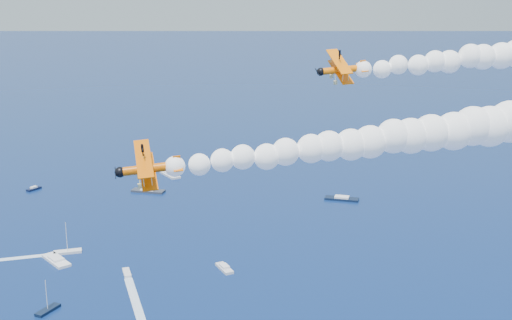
{
  "coord_description": "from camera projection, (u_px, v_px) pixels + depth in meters",
  "views": [
    {
      "loc": [
        10.81,
        -53.61,
        70.62
      ],
      "look_at": [
        9.38,
        29.24,
        48.56
      ],
      "focal_mm": 46.98,
      "sensor_mm": 36.0,
      "label": 1
    }
  ],
  "objects": [
    {
      "name": "biplane_lead",
      "position": [
        342.0,
        70.0,
        92.95
      ],
      "size": [
        8.48,
        10.16,
        7.5
      ],
      "primitive_type": null,
      "rotation": [
        -0.32,
        0.07,
        3.33
      ],
      "color": "#FF6F05"
    },
    {
      "name": "biplane_trail",
      "position": [
        150.0,
        169.0,
        75.46
      ],
      "size": [
        9.31,
        10.97,
        7.71
      ],
      "primitive_type": null,
      "rotation": [
        -0.27,
        0.07,
        3.36
      ],
      "color": "#E05E04"
    },
    {
      "name": "smoke_trail_lead",
      "position": [
        510.0,
        53.0,
        96.51
      ],
      "size": [
        50.55,
        22.29,
        9.18
      ],
      "primitive_type": null,
      "rotation": [
        0.0,
        0.0,
        3.33
      ],
      "color": "white"
    },
    {
      "name": "smoke_trail_trail",
      "position": [
        361.0,
        142.0,
        79.85
      ],
      "size": [
        50.69,
        25.28,
        9.18
      ],
      "primitive_type": null,
      "rotation": [
        0.0,
        0.0,
        3.36
      ],
      "color": "white"
    },
    {
      "name": "spectator_boats",
      "position": [
        128.0,
        252.0,
        180.2
      ],
      "size": [
        221.02,
        191.54,
        0.7
      ],
      "color": "silver",
      "rests_on": "ground"
    },
    {
      "name": "boat_wakes",
      "position": [
        14.0,
        230.0,
        196.72
      ],
      "size": [
        103.66,
        161.16,
        0.04
      ],
      "color": "white",
      "rests_on": "ground"
    }
  ]
}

